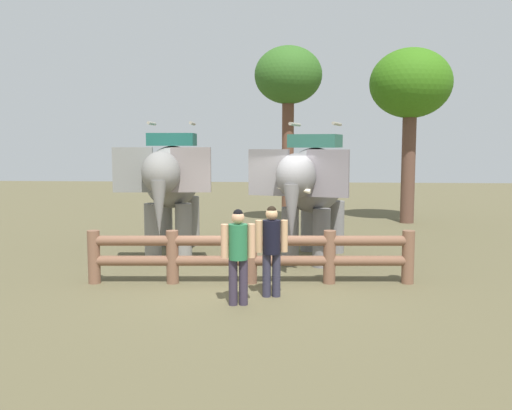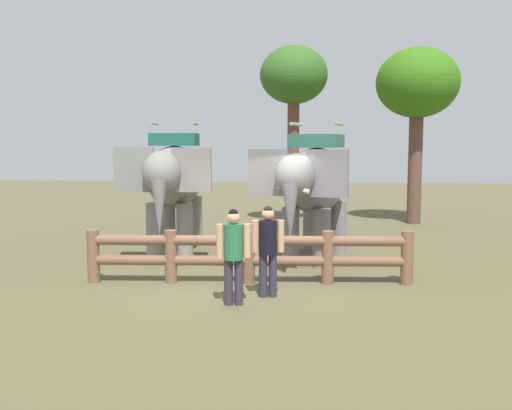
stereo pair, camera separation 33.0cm
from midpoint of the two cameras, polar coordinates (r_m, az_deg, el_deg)
name	(u,v)px [view 1 (the left image)]	position (r m, az deg, el deg)	size (l,w,h in m)	color
ground_plane	(250,286)	(10.96, -1.49, -8.24)	(60.00, 60.00, 0.00)	brown
log_fence	(251,253)	(11.07, -1.37, -4.90)	(6.41, 0.66, 1.05)	brown
elephant_near_left	(171,180)	(14.11, -9.24, 2.51)	(2.19, 3.84, 3.29)	gray
elephant_center	(313,183)	(13.16, 5.05, 2.19)	(2.49, 3.87, 3.24)	slate
tourist_woman_in_black	(238,250)	(9.53, -2.82, -4.57)	(0.58, 0.36, 1.65)	#332B3C
tourist_man_in_blue	(272,245)	(10.04, 0.64, -4.04)	(0.58, 0.36, 1.64)	#2E2D3F
tree_far_left	(411,87)	(20.21, 14.95, 11.49)	(2.78, 2.78, 5.98)	brown
tree_back_center	(288,81)	(19.09, 2.78, 12.47)	(2.24, 2.24, 5.97)	brown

